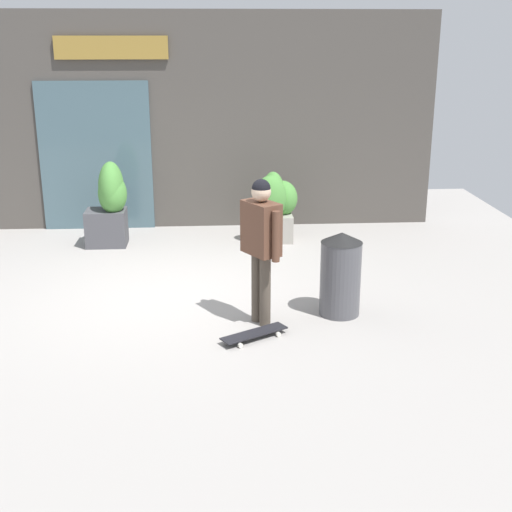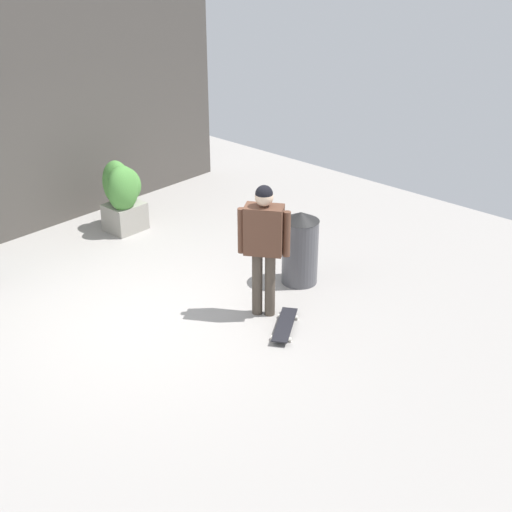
% 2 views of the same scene
% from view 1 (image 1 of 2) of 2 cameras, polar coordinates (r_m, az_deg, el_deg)
% --- Properties ---
extents(ground_plane, '(12.00, 12.00, 0.00)m').
position_cam_1_polar(ground_plane, '(9.05, -6.70, -3.11)').
color(ground_plane, '#9E9993').
extents(building_facade, '(8.67, 0.31, 3.62)m').
position_cam_1_polar(building_facade, '(11.96, -6.50, 10.94)').
color(building_facade, '#4C4742').
rests_on(building_facade, ground_plane).
extents(skateboarder, '(0.46, 0.56, 1.72)m').
position_cam_1_polar(skateboarder, '(7.75, 0.43, 1.64)').
color(skateboarder, '#4C4238').
rests_on(skateboarder, ground_plane).
extents(skateboard, '(0.78, 0.57, 0.08)m').
position_cam_1_polar(skateboard, '(7.68, -0.14, -6.46)').
color(skateboard, black).
rests_on(skateboard, ground_plane).
extents(planter_box_left, '(0.72, 0.70, 1.12)m').
position_cam_1_polar(planter_box_left, '(11.15, 1.60, 4.40)').
color(planter_box_left, gray).
rests_on(planter_box_left, ground_plane).
extents(planter_box_right, '(0.67, 0.58, 1.35)m').
position_cam_1_polar(planter_box_right, '(11.10, -12.02, 4.30)').
color(planter_box_right, '#47474C').
rests_on(planter_box_right, ground_plane).
extents(trash_bin, '(0.50, 0.50, 1.03)m').
position_cam_1_polar(trash_bin, '(8.24, 7.03, -1.46)').
color(trash_bin, '#4C4C51').
rests_on(trash_bin, ground_plane).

